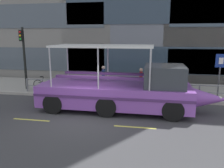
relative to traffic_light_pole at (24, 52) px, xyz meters
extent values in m
plane|color=#3D3D3F|center=(5.56, -3.98, -2.72)|extent=(120.00, 120.00, 0.00)
cube|color=#99968E|center=(5.56, 1.62, -2.63)|extent=(32.00, 4.80, 0.18)
cube|color=#B2ADA3|center=(5.56, -0.87, -2.63)|extent=(32.00, 0.18, 0.18)
cube|color=#DBD64C|center=(3.16, -4.97, -2.72)|extent=(1.80, 0.12, 0.01)
cube|color=#DBD64C|center=(7.96, -4.97, -2.72)|extent=(1.80, 0.12, 0.01)
cube|color=#4C5660|center=(-1.05, 4.39, -0.91)|extent=(11.31, 0.06, 2.00)
cube|color=#4C5660|center=(-1.05, 4.39, 2.72)|extent=(11.31, 0.06, 2.00)
cube|color=#2D3D4C|center=(7.85, 4.39, -0.80)|extent=(12.79, 0.06, 2.12)
cube|color=#2D3D4C|center=(7.85, 4.39, 3.05)|extent=(12.79, 0.06, 2.12)
cylinder|color=gray|center=(6.76, -0.53, -1.71)|extent=(12.76, 0.07, 0.07)
cylinder|color=gray|center=(6.76, -0.53, -2.12)|extent=(12.76, 0.06, 0.06)
cylinder|color=gray|center=(0.38, -0.53, -2.12)|extent=(0.09, 0.09, 0.83)
cylinder|color=gray|center=(2.21, -0.53, -2.12)|extent=(0.09, 0.09, 0.83)
cylinder|color=gray|center=(4.03, -0.53, -2.12)|extent=(0.09, 0.09, 0.83)
cylinder|color=gray|center=(5.85, -0.53, -2.12)|extent=(0.09, 0.09, 0.83)
cylinder|color=gray|center=(7.67, -0.53, -2.12)|extent=(0.09, 0.09, 0.83)
cylinder|color=gray|center=(9.50, -0.53, -2.12)|extent=(0.09, 0.09, 0.83)
cylinder|color=gray|center=(11.32, -0.53, -2.12)|extent=(0.09, 0.09, 0.83)
cylinder|color=black|center=(0.00, 0.06, -0.44)|extent=(0.16, 0.16, 4.20)
cube|color=black|center=(0.00, -0.14, 1.11)|extent=(0.24, 0.20, 0.72)
sphere|color=red|center=(0.00, -0.25, 1.33)|extent=(0.14, 0.14, 0.14)
sphere|color=gold|center=(0.00, -0.25, 1.11)|extent=(0.14, 0.14, 0.14)
sphere|color=green|center=(0.00, -0.25, 0.89)|extent=(0.14, 0.14, 0.14)
cylinder|color=#4C4F54|center=(12.41, -0.20, -1.24)|extent=(0.08, 0.08, 2.59)
cube|color=navy|center=(12.41, -0.25, -0.30)|extent=(0.60, 0.04, 0.76)
cube|color=white|center=(12.41, -0.27, -0.30)|extent=(0.24, 0.01, 0.36)
torus|color=black|center=(1.97, -0.05, -2.19)|extent=(0.70, 0.04, 0.70)
torus|color=black|center=(0.93, -0.05, -2.19)|extent=(0.70, 0.04, 0.70)
cylinder|color=black|center=(1.45, -0.05, -2.03)|extent=(0.95, 0.04, 0.04)
cylinder|color=black|center=(1.27, -0.05, -1.89)|extent=(0.19, 0.04, 0.51)
cube|color=black|center=(1.23, -0.05, -1.61)|extent=(0.20, 0.08, 0.06)
cylinder|color=#A5A5AA|center=(1.93, -0.05, -1.69)|extent=(0.03, 0.46, 0.03)
cube|color=purple|center=(6.69, -2.75, -1.90)|extent=(7.71, 2.59, 1.08)
cone|color=purple|center=(11.41, -2.75, -1.90)|extent=(1.73, 1.03, 1.03)
cylinder|color=purple|center=(2.84, -2.75, -1.90)|extent=(0.39, 1.03, 1.03)
cube|color=#4D2A62|center=(6.69, -4.06, -1.77)|extent=(7.71, 0.04, 0.12)
sphere|color=white|center=(11.85, -2.75, -1.85)|extent=(0.22, 0.22, 0.22)
cube|color=#33383D|center=(9.20, -2.75, -0.84)|extent=(1.93, 2.18, 1.03)
cube|color=silver|center=(6.11, -2.75, 0.59)|extent=(5.01, 2.39, 0.10)
cylinder|color=#B2B2B7|center=(8.50, -1.61, -0.41)|extent=(0.07, 0.07, 1.90)
cylinder|color=#B2B2B7|center=(8.50, -3.89, -0.41)|extent=(0.07, 0.07, 1.90)
cylinder|color=#B2B2B7|center=(6.11, -1.61, -0.41)|extent=(0.07, 0.07, 1.90)
cylinder|color=#B2B2B7|center=(6.11, -3.89, -0.41)|extent=(0.07, 0.07, 1.90)
cylinder|color=#B2B2B7|center=(3.73, -1.61, -0.41)|extent=(0.07, 0.07, 1.90)
cylinder|color=#B2B2B7|center=(3.73, -3.89, -0.41)|extent=(0.07, 0.07, 1.90)
cube|color=#4D2A62|center=(6.11, -2.13, -0.91)|extent=(4.61, 0.28, 0.12)
cube|color=#4D2A62|center=(6.11, -3.37, -0.91)|extent=(4.61, 0.28, 0.12)
cylinder|color=black|center=(9.58, -1.55, -2.22)|extent=(1.00, 0.28, 1.00)
cylinder|color=black|center=(9.58, -3.94, -2.22)|extent=(1.00, 0.28, 1.00)
cylinder|color=black|center=(6.50, -1.55, -2.22)|extent=(1.00, 0.28, 1.00)
cylinder|color=black|center=(6.50, -3.94, -2.22)|extent=(1.00, 0.28, 1.00)
cylinder|color=black|center=(3.80, -1.55, -2.22)|extent=(1.00, 0.28, 1.00)
cylinder|color=black|center=(3.80, -3.94, -2.22)|extent=(1.00, 0.28, 1.00)
cylinder|color=#1E2338|center=(10.26, 0.75, -2.10)|extent=(0.11, 0.11, 0.87)
cylinder|color=#1E2338|center=(10.39, 0.64, -2.10)|extent=(0.11, 0.11, 0.87)
cube|color=#B7B2A8|center=(10.33, 0.69, -1.36)|extent=(0.37, 0.36, 0.62)
cylinder|color=#B7B2A8|center=(10.17, 0.84, -1.39)|extent=(0.08, 0.08, 0.55)
cylinder|color=#B7B2A8|center=(10.49, 0.55, -1.39)|extent=(0.08, 0.08, 0.55)
sphere|color=#936B4C|center=(10.33, 0.69, -0.91)|extent=(0.24, 0.24, 0.24)
cylinder|color=#1E2338|center=(7.87, 0.29, -2.14)|extent=(0.10, 0.10, 0.81)
cylinder|color=#1E2338|center=(7.88, 0.45, -2.14)|extent=(0.10, 0.10, 0.81)
cube|color=maroon|center=(7.87, 0.37, -1.45)|extent=(0.19, 0.31, 0.57)
cylinder|color=maroon|center=(7.87, 0.17, -1.48)|extent=(0.07, 0.07, 0.51)
cylinder|color=maroon|center=(7.88, 0.57, -1.48)|extent=(0.07, 0.07, 0.51)
sphere|color=tan|center=(7.87, 0.37, -1.03)|extent=(0.22, 0.22, 0.22)
cylinder|color=black|center=(5.33, 0.80, -2.13)|extent=(0.10, 0.10, 0.83)
cylinder|color=black|center=(5.34, 0.63, -2.13)|extent=(0.10, 0.10, 0.83)
cube|color=navy|center=(5.34, 0.71, -1.42)|extent=(0.20, 0.32, 0.58)
cylinder|color=navy|center=(5.32, 0.92, -1.45)|extent=(0.07, 0.07, 0.53)
cylinder|color=navy|center=(5.35, 0.51, -1.45)|extent=(0.07, 0.07, 0.53)
sphere|color=beige|center=(5.34, 0.71, -0.99)|extent=(0.23, 0.23, 0.23)
camera|label=1|loc=(8.65, -14.11, 1.10)|focal=36.59mm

